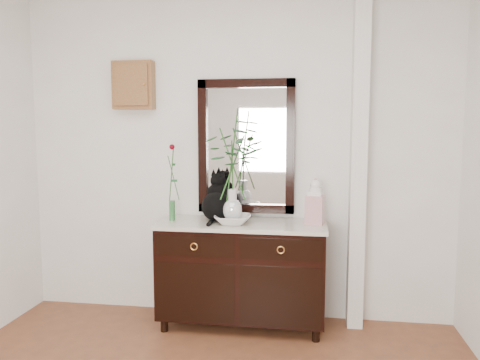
% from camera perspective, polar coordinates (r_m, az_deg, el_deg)
% --- Properties ---
extents(wall_back, '(3.60, 0.04, 2.70)m').
position_cam_1_polar(wall_back, '(3.90, -0.69, 2.78)').
color(wall_back, white).
rests_on(wall_back, ground).
extents(pilaster, '(0.12, 0.20, 2.70)m').
position_cam_1_polar(pilaster, '(3.79, 14.22, 2.48)').
color(pilaster, white).
rests_on(pilaster, ground).
extents(sideboard, '(1.33, 0.52, 0.82)m').
position_cam_1_polar(sideboard, '(3.80, 0.23, -10.77)').
color(sideboard, black).
rests_on(sideboard, ground).
extents(wall_mirror, '(0.80, 0.06, 1.10)m').
position_cam_1_polar(wall_mirror, '(3.87, 0.74, 4.08)').
color(wall_mirror, black).
rests_on(wall_mirror, wall_back).
extents(key_cabinet, '(0.35, 0.10, 0.40)m').
position_cam_1_polar(key_cabinet, '(4.10, -12.85, 11.20)').
color(key_cabinet, brown).
rests_on(key_cabinet, wall_back).
extents(cat, '(0.28, 0.34, 0.39)m').
position_cam_1_polar(cat, '(3.77, -2.88, -2.03)').
color(cat, black).
rests_on(cat, sideboard).
extents(lotus_bowl, '(0.30, 0.30, 0.07)m').
position_cam_1_polar(lotus_bowl, '(3.65, -0.92, -4.84)').
color(lotus_bowl, white).
rests_on(lotus_bowl, sideboard).
extents(vase_branches, '(0.56, 0.56, 0.89)m').
position_cam_1_polar(vase_branches, '(3.59, -0.93, 1.89)').
color(vase_branches, silver).
rests_on(vase_branches, lotus_bowl).
extents(bud_vase_rose, '(0.10, 0.10, 0.63)m').
position_cam_1_polar(bud_vase_rose, '(3.78, -8.33, -0.23)').
color(bud_vase_rose, '#306F39').
rests_on(bud_vase_rose, sideboard).
extents(ginger_jar, '(0.16, 0.16, 0.36)m').
position_cam_1_polar(ginger_jar, '(3.66, 9.16, -2.57)').
color(ginger_jar, white).
rests_on(ginger_jar, sideboard).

